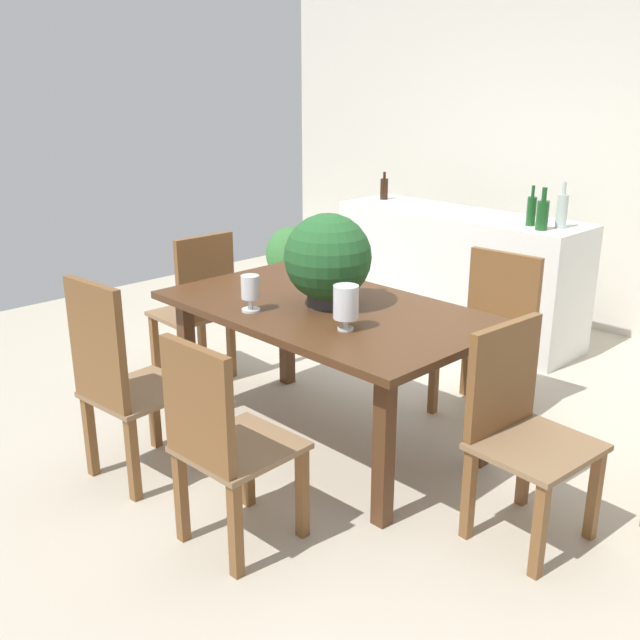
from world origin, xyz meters
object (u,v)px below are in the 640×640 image
object	(u,v)px
kitchen_counter	(456,273)
wine_bottle_dark	(531,210)
flower_centerpiece	(327,259)
chair_foot_end	(519,421)
wine_bottle_clear	(384,188)
chair_head_end	(199,302)
chair_near_left	(119,376)
wine_glass	(340,269)
wine_bottle_amber	(562,210)
chair_near_right	(221,438)
chair_far_right	(493,325)
potted_plant_floor	(291,257)
dining_table	(326,322)
crystal_vase_left	(346,303)
crystal_vase_center_near	(250,290)
wine_bottle_tall	(542,214)

from	to	relation	value
kitchen_counter	wine_bottle_dark	size ratio (longest dim) A/B	7.20
kitchen_counter	flower_centerpiece	bearing A→B (deg)	-73.30
chair_foot_end	wine_bottle_clear	size ratio (longest dim) A/B	4.14
chair_foot_end	chair_head_end	world-z (taller)	chair_head_end
chair_near_left	flower_centerpiece	distance (m)	1.16
flower_centerpiece	wine_bottle_dark	bearing A→B (deg)	89.07
wine_glass	wine_bottle_amber	bearing A→B (deg)	76.79
chair_head_end	flower_centerpiece	size ratio (longest dim) A/B	2.03
chair_near_right	wine_bottle_dark	world-z (taller)	wine_bottle_dark
wine_bottle_clear	chair_far_right	bearing A→B (deg)	-30.87
chair_near_left	wine_bottle_clear	distance (m)	3.21
potted_plant_floor	wine_bottle_dark	bearing A→B (deg)	4.79
chair_far_right	flower_centerpiece	distance (m)	1.15
dining_table	flower_centerpiece	world-z (taller)	flower_centerpiece
crystal_vase_left	crystal_vase_center_near	bearing A→B (deg)	-165.47
flower_centerpiece	wine_glass	bearing A→B (deg)	123.19
crystal_vase_center_near	chair_near_right	bearing A→B (deg)	-47.36
wine_glass	wine_bottle_tall	distance (m)	1.58
wine_bottle_tall	wine_bottle_clear	bearing A→B (deg)	172.40
wine_bottle_dark	wine_bottle_tall	size ratio (longest dim) A/B	0.97
dining_table	wine_bottle_clear	size ratio (longest dim) A/B	7.74
chair_foot_end	wine_bottle_tall	distance (m)	2.13
chair_far_right	kitchen_counter	xyz separation A→B (m)	(-0.97, 1.00, -0.06)
chair_foot_end	flower_centerpiece	bearing A→B (deg)	93.78
chair_far_right	wine_bottle_amber	xyz separation A→B (m)	(-0.17, 1.01, 0.52)
chair_near_right	chair_foot_end	xyz separation A→B (m)	(0.75, 0.98, 0.00)
flower_centerpiece	wine_bottle_dark	size ratio (longest dim) A/B	1.77
chair_head_end	crystal_vase_center_near	size ratio (longest dim) A/B	5.26
chair_near_left	crystal_vase_center_near	size ratio (longest dim) A/B	5.55
crystal_vase_left	wine_bottle_clear	size ratio (longest dim) A/B	0.96
chair_near_left	crystal_vase_center_near	bearing A→B (deg)	-109.95
crystal_vase_center_near	wine_bottle_amber	xyz separation A→B (m)	(0.41, 2.31, 0.16)
crystal_vase_center_near	wine_glass	xyz separation A→B (m)	(0.02, 0.62, -0.00)
chair_near_right	wine_bottle_dark	bearing A→B (deg)	-85.26
chair_head_end	crystal_vase_center_near	xyz separation A→B (m)	(0.93, -0.33, 0.34)
kitchen_counter	wine_bottle_clear	size ratio (longest dim) A/B	8.73
chair_head_end	flower_centerpiece	world-z (taller)	flower_centerpiece
chair_near_left	wine_bottle_clear	size ratio (longest dim) A/B	4.60
chair_far_right	wine_bottle_tall	world-z (taller)	wine_bottle_tall
dining_table	chair_far_right	distance (m)	1.06
kitchen_counter	wine_bottle_tall	distance (m)	0.95
chair_foot_end	wine_bottle_tall	size ratio (longest dim) A/B	3.31
flower_centerpiece	chair_head_end	bearing A→B (deg)	-179.29
wine_glass	wine_bottle_tall	xyz separation A→B (m)	(0.34, 1.53, 0.16)
chair_near_left	potted_plant_floor	world-z (taller)	chair_near_left
chair_far_right	wine_bottle_clear	size ratio (longest dim) A/B	4.18
chair_foot_end	wine_bottle_tall	bearing A→B (deg)	32.41
crystal_vase_center_near	wine_glass	size ratio (longest dim) A/B	1.20
wine_bottle_amber	wine_bottle_tall	size ratio (longest dim) A/B	1.10
crystal_vase_left	chair_far_right	bearing A→B (deg)	87.25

